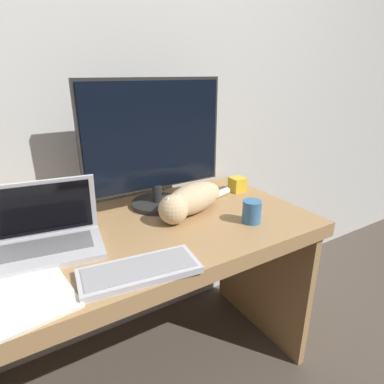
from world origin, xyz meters
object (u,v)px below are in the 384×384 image
Objects in this scene: external_keyboard at (140,271)px; cat at (190,200)px; laptop at (46,237)px; monitor at (155,145)px; coffee_mug at (252,212)px.

cat reaches higher than external_keyboard.
laptop is 0.35m from external_keyboard.
monitor is 1.69× the size of external_keyboard.
laptop is at bearing 164.16° from cat.
external_keyboard is at bearing -169.63° from coffee_mug.
cat is (0.08, -0.15, -0.21)m from monitor.
cat is at bearing 130.18° from coffee_mug.
monitor is 0.48m from coffee_mug.
external_keyboard is (0.21, -0.29, -0.04)m from laptop.
laptop is 0.74m from coffee_mug.
laptop is 4.23× the size of coffee_mug.
coffee_mug is (0.16, -0.19, -0.02)m from cat.
coffee_mug is (0.72, -0.19, -0.00)m from laptop.
monitor reaches higher than cat.
laptop is at bearing 165.03° from coffee_mug.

